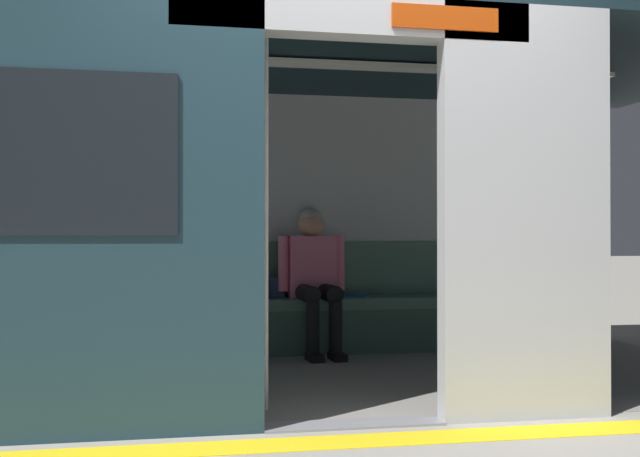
{
  "coord_description": "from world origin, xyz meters",
  "views": [
    {
      "loc": [
        0.89,
        3.77,
        0.95
      ],
      "look_at": [
        -0.09,
        -1.34,
        1.0
      ],
      "focal_mm": 43.34,
      "sensor_mm": 36.0,
      "label": 1
    }
  ],
  "objects_px": {
    "book": "(357,295)",
    "grab_pole_door": "(265,215)",
    "train_car": "(301,151)",
    "bench_seat": "(285,311)",
    "handbag": "(267,287)",
    "person_seated": "(313,271)"
  },
  "relations": [
    {
      "from": "book",
      "to": "grab_pole_door",
      "type": "relative_size",
      "value": 0.1
    },
    {
      "from": "train_car",
      "to": "bench_seat",
      "type": "height_order",
      "value": "train_car"
    },
    {
      "from": "train_car",
      "to": "grab_pole_door",
      "type": "xyz_separation_m",
      "value": [
        0.34,
        0.86,
        -0.45
      ]
    },
    {
      "from": "handbag",
      "to": "grab_pole_door",
      "type": "distance_m",
      "value": 2.1
    },
    {
      "from": "person_seated",
      "to": "bench_seat",
      "type": "bearing_deg",
      "value": -13.35
    },
    {
      "from": "book",
      "to": "bench_seat",
      "type": "bearing_deg",
      "value": 34.99
    },
    {
      "from": "bench_seat",
      "to": "train_car",
      "type": "bearing_deg",
      "value": 87.2
    },
    {
      "from": "bench_seat",
      "to": "person_seated",
      "type": "height_order",
      "value": "person_seated"
    },
    {
      "from": "train_car",
      "to": "person_seated",
      "type": "xyz_separation_m",
      "value": [
        -0.28,
        -1.06,
        -0.84
      ]
    },
    {
      "from": "person_seated",
      "to": "book",
      "type": "xyz_separation_m",
      "value": [
        -0.39,
        -0.13,
        -0.21
      ]
    },
    {
      "from": "bench_seat",
      "to": "handbag",
      "type": "bearing_deg",
      "value": -19.01
    },
    {
      "from": "handbag",
      "to": "grab_pole_door",
      "type": "bearing_deg",
      "value": 82.83
    },
    {
      "from": "train_car",
      "to": "person_seated",
      "type": "bearing_deg",
      "value": -104.57
    },
    {
      "from": "train_car",
      "to": "book",
      "type": "distance_m",
      "value": 1.72
    },
    {
      "from": "train_car",
      "to": "book",
      "type": "height_order",
      "value": "train_car"
    },
    {
      "from": "person_seated",
      "to": "grab_pole_door",
      "type": "xyz_separation_m",
      "value": [
        0.62,
        1.92,
        0.39
      ]
    },
    {
      "from": "person_seated",
      "to": "handbag",
      "type": "height_order",
      "value": "person_seated"
    },
    {
      "from": "grab_pole_door",
      "to": "person_seated",
      "type": "bearing_deg",
      "value": -107.83
    },
    {
      "from": "bench_seat",
      "to": "handbag",
      "type": "xyz_separation_m",
      "value": [
        0.14,
        -0.05,
        0.19
      ]
    },
    {
      "from": "bench_seat",
      "to": "handbag",
      "type": "relative_size",
      "value": 11.49
    },
    {
      "from": "book",
      "to": "train_car",
      "type": "bearing_deg",
      "value": 88.17
    },
    {
      "from": "person_seated",
      "to": "grab_pole_door",
      "type": "height_order",
      "value": "grab_pole_door"
    }
  ]
}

